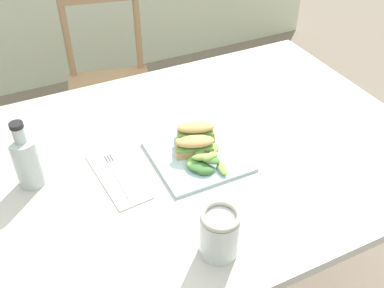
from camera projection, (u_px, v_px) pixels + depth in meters
dining_table at (201, 175)px, 1.39m from camera, size 1.32×0.98×0.74m
chair_wooden_far at (110, 85)px, 2.16m from camera, size 0.47×0.47×0.87m
plate_lunch at (198, 156)px, 1.28m from camera, size 0.25×0.25×0.01m
sandwich_half_front at (195, 146)px, 1.26m from camera, size 0.12×0.09×0.06m
sandwich_half_back at (196, 131)px, 1.32m from camera, size 0.12×0.09×0.06m
salad_mixed_greens at (205, 156)px, 1.24m from camera, size 0.14×0.16×0.04m
napkin_folded at (118, 176)px, 1.22m from camera, size 0.12×0.26×0.00m
fork_on_napkin at (116, 171)px, 1.23m from camera, size 0.03×0.19×0.00m
bottle_cold_brew at (28, 163)px, 1.16m from camera, size 0.07×0.07×0.20m
mason_jar_iced_tea at (219, 235)px, 0.99m from camera, size 0.09×0.09×0.12m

